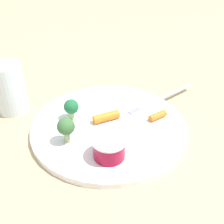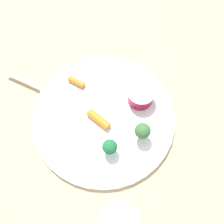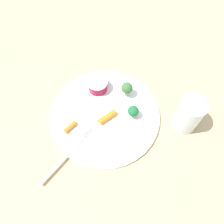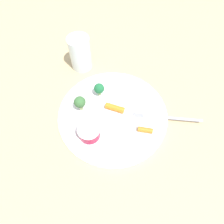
# 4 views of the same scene
# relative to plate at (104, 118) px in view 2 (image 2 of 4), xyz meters

# --- Properties ---
(ground_plane) EXTENTS (2.40, 2.40, 0.00)m
(ground_plane) POSITION_rel_plate_xyz_m (0.00, 0.00, -0.01)
(ground_plane) COLOR tan
(plate) EXTENTS (0.29, 0.29, 0.01)m
(plate) POSITION_rel_plate_xyz_m (0.00, 0.00, 0.00)
(plate) COLOR white
(plate) RESTS_ON ground_plane
(sauce_cup) EXTENTS (0.06, 0.06, 0.03)m
(sauce_cup) POSITION_rel_plate_xyz_m (0.03, 0.08, 0.02)
(sauce_cup) COLOR maroon
(sauce_cup) RESTS_ON plate
(broccoli_floret_0) EXTENTS (0.03, 0.03, 0.04)m
(broccoli_floret_0) POSITION_rel_plate_xyz_m (0.06, -0.04, 0.03)
(broccoli_floret_0) COLOR #98BC6C
(broccoli_floret_0) RESTS_ON plate
(broccoli_floret_1) EXTENTS (0.03, 0.03, 0.05)m
(broccoli_floret_1) POSITION_rel_plate_xyz_m (0.08, 0.02, 0.04)
(broccoli_floret_1) COLOR #95AA72
(broccoli_floret_1) RESTS_ON plate
(carrot_stick_0) EXTENTS (0.04, 0.02, 0.01)m
(carrot_stick_0) POSITION_rel_plate_xyz_m (-0.10, 0.01, 0.01)
(carrot_stick_0) COLOR orange
(carrot_stick_0) RESTS_ON plate
(carrot_stick_1) EXTENTS (0.05, 0.02, 0.02)m
(carrot_stick_1) POSITION_rel_plate_xyz_m (0.00, -0.01, 0.01)
(carrot_stick_1) COLOR orange
(carrot_stick_1) RESTS_ON plate
(fork) EXTENTS (0.18, 0.07, 0.00)m
(fork) POSITION_rel_plate_xyz_m (-0.13, -0.05, 0.01)
(fork) COLOR #ACADC6
(fork) RESTS_ON plate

